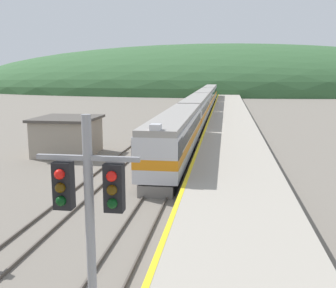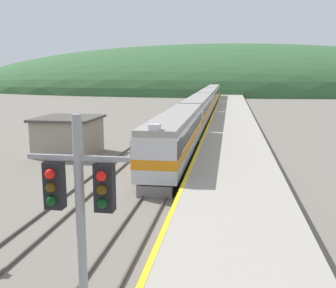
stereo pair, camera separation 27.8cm
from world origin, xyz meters
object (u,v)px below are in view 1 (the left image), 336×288
at_px(signal_mast_main, 90,224).
at_px(carriage_second, 196,110).
at_px(express_train_lead_car, 176,136).
at_px(carriage_fourth, 210,93).
at_px(carriage_third, 205,99).

bearing_deg(signal_mast_main, carriage_second, 91.60).
height_order(express_train_lead_car, signal_mast_main, signal_mast_main).
bearing_deg(signal_mast_main, carriage_fourth, 90.81).
bearing_deg(carriage_second, signal_mast_main, -88.40).
height_order(carriage_second, signal_mast_main, signal_mast_main).
bearing_deg(carriage_fourth, carriage_third, -90.00).
xyz_separation_m(express_train_lead_car, carriage_third, (0.00, 45.45, -0.01)).
height_order(express_train_lead_car, carriage_second, express_train_lead_car).
bearing_deg(carriage_second, carriage_third, 90.00).
bearing_deg(express_train_lead_car, signal_mast_main, -86.96).
relative_size(carriage_third, carriage_fourth, 1.00).
bearing_deg(carriage_second, express_train_lead_car, -90.00).
xyz_separation_m(express_train_lead_car, carriage_fourth, (0.00, 68.41, -0.01)).
xyz_separation_m(carriage_fourth, signal_mast_main, (1.32, -93.30, 2.11)).
bearing_deg(carriage_third, carriage_fourth, 90.00).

